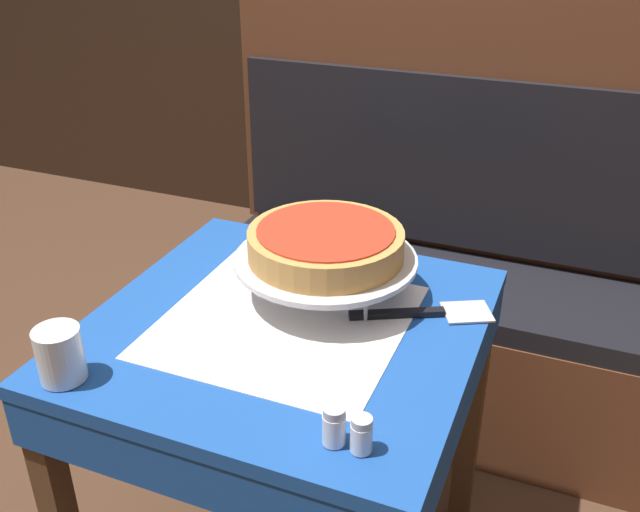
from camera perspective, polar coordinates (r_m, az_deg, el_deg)
dining_table_front at (r=1.44m, az=-2.74°, el=-8.34°), size 0.74×0.74×0.73m
dining_table_rear at (r=2.66m, az=13.35°, el=8.13°), size 0.65×0.65×0.74m
booth_bench at (r=2.17m, az=10.76°, el=-3.68°), size 1.49×0.44×1.28m
pizza_pan_stand at (r=1.43m, az=0.45°, el=-0.41°), size 0.37×0.37×0.09m
deep_dish_pizza at (r=1.42m, az=0.46°, el=1.04°), size 0.31×0.31×0.06m
pizza_server at (r=1.42m, az=8.34°, el=-4.53°), size 0.27×0.17×0.01m
water_glass_near at (r=1.29m, az=-20.09°, el=-7.40°), size 0.08×0.08×0.10m
salt_shaker at (r=1.10m, az=1.13°, el=-13.41°), size 0.04×0.04×0.07m
pepper_shaker at (r=1.09m, az=3.34°, el=-14.06°), size 0.03×0.03×0.06m
condiment_caddy at (r=2.68m, az=13.76°, el=11.45°), size 0.15×0.15×0.16m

